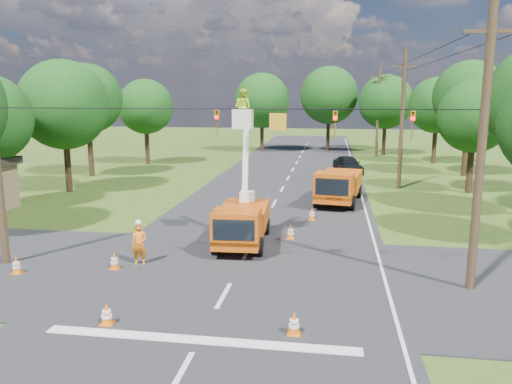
% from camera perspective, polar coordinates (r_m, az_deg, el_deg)
% --- Properties ---
extents(ground, '(140.00, 140.00, 0.00)m').
position_cam_1_polar(ground, '(36.49, 2.99, 0.26)').
color(ground, '#305218').
rests_on(ground, ground).
extents(road_main, '(12.00, 100.00, 0.06)m').
position_cam_1_polar(road_main, '(36.49, 2.99, 0.26)').
color(road_main, black).
rests_on(road_main, ground).
extents(road_cross, '(56.00, 10.00, 0.07)m').
position_cam_1_polar(road_cross, '(19.26, -2.43, -9.60)').
color(road_cross, black).
rests_on(road_cross, ground).
extents(stop_bar, '(9.00, 0.45, 0.02)m').
position_cam_1_polar(stop_bar, '(14.63, -6.52, -16.63)').
color(stop_bar, silver).
rests_on(stop_bar, ground).
extents(edge_line, '(0.12, 90.00, 0.02)m').
position_cam_1_polar(edge_line, '(36.38, 11.80, 0.01)').
color(edge_line, silver).
rests_on(edge_line, ground).
extents(bucket_truck, '(2.37, 5.52, 7.06)m').
position_cam_1_polar(bucket_truck, '(22.73, -1.59, -2.38)').
color(bucket_truck, '#CF590E').
rests_on(bucket_truck, ground).
extents(second_truck, '(3.15, 6.33, 2.27)m').
position_cam_1_polar(second_truck, '(31.95, 9.41, 0.75)').
color(second_truck, '#CF590E').
rests_on(second_truck, ground).
extents(ground_worker, '(0.71, 0.54, 1.75)m').
position_cam_1_polar(ground_worker, '(20.75, -13.19, -5.82)').
color(ground_worker, orange).
rests_on(ground_worker, ground).
extents(distant_car, '(2.99, 4.88, 1.55)m').
position_cam_1_polar(distant_car, '(44.93, 10.47, 3.12)').
color(distant_car, black).
rests_on(distant_car, ground).
extents(traffic_cone_0, '(0.38, 0.38, 0.71)m').
position_cam_1_polar(traffic_cone_0, '(15.94, -16.70, -13.20)').
color(traffic_cone_0, orange).
rests_on(traffic_cone_0, ground).
extents(traffic_cone_1, '(0.38, 0.38, 0.71)m').
position_cam_1_polar(traffic_cone_1, '(14.77, 4.37, -14.75)').
color(traffic_cone_1, orange).
rests_on(traffic_cone_1, ground).
extents(traffic_cone_2, '(0.38, 0.38, 0.71)m').
position_cam_1_polar(traffic_cone_2, '(23.97, 3.98, -4.56)').
color(traffic_cone_2, orange).
rests_on(traffic_cone_2, ground).
extents(traffic_cone_3, '(0.38, 0.38, 0.71)m').
position_cam_1_polar(traffic_cone_3, '(27.63, 6.42, -2.51)').
color(traffic_cone_3, orange).
rests_on(traffic_cone_3, ground).
extents(traffic_cone_4, '(0.38, 0.38, 0.71)m').
position_cam_1_polar(traffic_cone_4, '(20.60, -15.88, -7.58)').
color(traffic_cone_4, orange).
rests_on(traffic_cone_4, ground).
extents(traffic_cone_5, '(0.38, 0.38, 0.71)m').
position_cam_1_polar(traffic_cone_5, '(21.42, -25.69, -7.55)').
color(traffic_cone_5, orange).
rests_on(traffic_cone_5, ground).
extents(traffic_cone_7, '(0.38, 0.38, 0.71)m').
position_cam_1_polar(traffic_cone_7, '(31.72, 9.61, -0.84)').
color(traffic_cone_7, orange).
rests_on(traffic_cone_7, ground).
extents(pole_right_near, '(1.80, 0.30, 10.00)m').
position_cam_1_polar(pole_right_near, '(18.45, 24.40, 4.85)').
color(pole_right_near, '#4C3823').
rests_on(pole_right_near, ground).
extents(pole_right_mid, '(1.80, 0.30, 10.00)m').
position_cam_1_polar(pole_right_mid, '(38.05, 16.35, 8.03)').
color(pole_right_mid, '#4C3823').
rests_on(pole_right_mid, ground).
extents(pole_right_far, '(1.80, 0.30, 10.00)m').
position_cam_1_polar(pole_right_far, '(57.93, 13.78, 9.00)').
color(pole_right_far, '#4C3823').
rests_on(pole_right_far, ground).
extents(signal_span, '(18.00, 0.29, 1.07)m').
position_cam_1_polar(signal_span, '(17.75, 4.54, 8.08)').
color(signal_span, black).
rests_on(signal_span, ground).
extents(tree_left_d, '(6.20, 6.20, 9.24)m').
position_cam_1_polar(tree_left_d, '(37.57, -21.14, 9.26)').
color(tree_left_d, '#382616').
rests_on(tree_left_d, ground).
extents(tree_left_e, '(5.80, 5.80, 9.41)m').
position_cam_1_polar(tree_left_e, '(44.59, -18.73, 10.04)').
color(tree_left_e, '#382616').
rests_on(tree_left_e, ground).
extents(tree_left_f, '(5.40, 5.40, 8.40)m').
position_cam_1_polar(tree_left_f, '(51.10, -12.51, 9.49)').
color(tree_left_f, '#382616').
rests_on(tree_left_f, ground).
extents(tree_right_c, '(5.00, 5.00, 7.83)m').
position_cam_1_polar(tree_right_c, '(37.98, 23.68, 7.86)').
color(tree_right_c, '#382616').
rests_on(tree_right_c, ground).
extents(tree_right_d, '(6.00, 6.00, 9.70)m').
position_cam_1_polar(tree_right_d, '(46.09, 23.21, 9.98)').
color(tree_right_d, '#382616').
rests_on(tree_right_d, ground).
extents(tree_right_e, '(5.60, 5.60, 8.63)m').
position_cam_1_polar(tree_right_e, '(53.69, 19.99, 9.29)').
color(tree_right_e, '#382616').
rests_on(tree_right_e, ground).
extents(tree_far_a, '(6.60, 6.60, 9.50)m').
position_cam_1_polar(tree_far_a, '(61.29, 0.70, 10.41)').
color(tree_far_a, '#382616').
rests_on(tree_far_a, ground).
extents(tree_far_b, '(7.00, 7.00, 10.32)m').
position_cam_1_polar(tree_far_b, '(62.69, 8.35, 10.88)').
color(tree_far_b, '#382616').
rests_on(tree_far_b, ground).
extents(tree_far_c, '(6.20, 6.20, 9.18)m').
position_cam_1_polar(tree_far_c, '(59.99, 14.62, 9.94)').
color(tree_far_c, '#382616').
rests_on(tree_far_c, ground).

